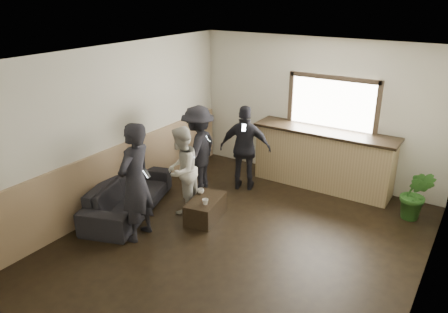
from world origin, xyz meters
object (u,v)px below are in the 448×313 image
Objects in this scene: bar_counter at (324,155)px; potted_plant at (416,195)px; sofa at (128,195)px; coffee_table at (206,209)px; cup_a at (201,191)px; person_c at (198,150)px; cup_b at (205,202)px; person_b at (181,170)px; person_a at (135,182)px; person_d at (245,148)px.

potted_plant is (1.78, -0.44, -0.18)m from bar_counter.
sofa is 2.57× the size of coffee_table.
cup_a is at bearing -151.37° from potted_plant.
person_c reaches higher than potted_plant.
cup_b is (1.38, 0.34, 0.10)m from sofa.
bar_counter is 2.41m from person_c.
person_b is at bearing 3.97° from person_c.
person_a is 1.83m from person_c.
person_a is 1.13× the size of person_d.
potted_plant is at bearing 95.86° from person_c.
person_c is (-0.71, 0.80, 0.66)m from coffee_table.
cup_b is 0.11× the size of potted_plant.
cup_a is 1.32m from person_a.
cup_b is at bearing -113.61° from bar_counter.
bar_counter is 1.46× the size of person_a.
sofa is 1.51m from person_c.
cup_a is (-0.19, 0.13, 0.23)m from coffee_table.
person_d is (1.23, 1.89, 0.52)m from sofa.
potted_plant is at bearing -14.03° from bar_counter.
bar_counter is 23.94× the size of cup_a.
person_d is at bearing 121.50° from person_c.
sofa is 1.27× the size of person_d.
potted_plant is (4.23, 2.34, 0.15)m from sofa.
bar_counter is 2.61m from coffee_table.
person_d is at bearing -51.85° from sofa.
cup_a is 1.11× the size of cup_b.
bar_counter is 1.84m from potted_plant.
cup_a is 0.95m from person_c.
sofa is 1.26m from cup_a.
bar_counter is at bearing 62.76° from coffee_table.
potted_plant is at bearing 123.12° from person_a.
person_b is (-1.69, -2.24, 0.11)m from bar_counter.
person_a is (-0.55, -1.03, 0.75)m from coffee_table.
bar_counter reaches higher than sofa.
potted_plant is 3.82m from person_c.
person_c is (-0.19, 0.76, 0.08)m from person_b.
cup_b is 1.21m from person_a.
coffee_table is 0.32m from cup_a.
cup_a is 3.58m from potted_plant.
cup_a is (-1.36, -2.16, -0.24)m from bar_counter.
bar_counter is at bearing -60.05° from sofa.
person_a is (-0.66, -0.87, 0.52)m from cup_b.
cup_b is 0.06× the size of person_c.
cup_b is at bearing -144.92° from potted_plant.
bar_counter is 2.68m from cup_b.
person_b is (-0.63, 0.20, 0.35)m from cup_b.
bar_counter is 2.56m from cup_a.
person_a is 1.23× the size of person_b.
coffee_table is at bearing 124.18° from cup_b.
person_a is at bearing -140.73° from potted_plant.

